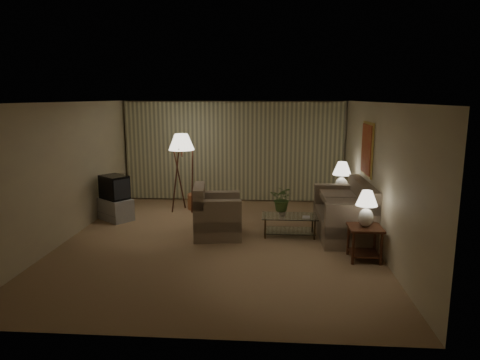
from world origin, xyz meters
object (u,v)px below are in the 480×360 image
object	(u,v)px
sofa	(343,215)
vase	(282,212)
table_lamp_near	(366,205)
armchair	(217,216)
side_table_near	(365,237)
table_lamp_far	(342,175)
coffee_table	(289,222)
side_table_far	(341,202)
floor_lamp	(182,171)
ottoman	(199,201)
crt_tv	(114,187)
tv_cabinet	(116,209)

from	to	relation	value
sofa	vase	size ratio (longest dim) A/B	12.68
sofa	table_lamp_near	distance (m)	1.46
armchair	side_table_near	world-z (taller)	armchair
table_lamp_far	coffee_table	bearing A→B (deg)	-132.58
side_table_far	floor_lamp	bearing A→B (deg)	174.21
side_table_near	armchair	bearing A→B (deg)	157.52
armchair	ottoman	bearing A→B (deg)	12.11
side_table_near	floor_lamp	size ratio (longest dim) A/B	0.31
crt_tv	floor_lamp	size ratio (longest dim) A/B	0.40
armchair	tv_cabinet	bearing A→B (deg)	61.01
tv_cabinet	table_lamp_far	bearing A→B (deg)	43.50
armchair	floor_lamp	size ratio (longest dim) A/B	0.63
table_lamp_near	crt_tv	bearing A→B (deg)	157.78
crt_tv	sofa	bearing A→B (deg)	29.56
armchair	coffee_table	xyz separation A→B (m)	(1.46, 0.13, -0.14)
vase	side_table_far	bearing A→B (deg)	44.16
ottoman	table_lamp_far	bearing A→B (deg)	-10.74
table_lamp_near	table_lamp_far	size ratio (longest dim) A/B	0.86
sofa	side_table_near	distance (m)	1.36
ottoman	table_lamp_near	bearing A→B (deg)	-43.36
side_table_far	coffee_table	world-z (taller)	side_table_far
side_table_far	floor_lamp	size ratio (longest dim) A/B	0.31
side_table_far	ottoman	xyz separation A→B (m)	(-3.45, 0.65, -0.21)
tv_cabinet	vase	bearing A→B (deg)	25.35
table_lamp_near	tv_cabinet	distance (m)	5.66
coffee_table	floor_lamp	size ratio (longest dim) A/B	0.58
side_table_near	ottoman	distance (m)	4.74
side_table_near	table_lamp_far	distance (m)	2.67
sofa	ottoman	distance (m)	3.81
floor_lamp	ottoman	size ratio (longest dim) A/B	3.37
sofa	table_lamp_near	world-z (taller)	table_lamp_near
floor_lamp	table_lamp_near	bearing A→B (deg)	-38.15
table_lamp_far	coffee_table	distance (m)	1.98
table_lamp_far	crt_tv	xyz separation A→B (m)	(-5.20, -0.48, -0.27)
crt_tv	tv_cabinet	bearing A→B (deg)	0.00
armchair	side_table_far	bearing A→B (deg)	-68.34
side_table_far	vase	size ratio (longest dim) A/B	3.84
coffee_table	vase	world-z (taller)	vase
crt_tv	floor_lamp	xyz separation A→B (m)	(1.40, 0.86, 0.24)
armchair	floor_lamp	distance (m)	2.24
armchair	floor_lamp	xyz separation A→B (m)	(-1.10, 1.87, 0.59)
side_table_near	table_lamp_far	size ratio (longest dim) A/B	0.81
table_lamp_far	ottoman	distance (m)	3.61
table_lamp_far	crt_tv	size ratio (longest dim) A/B	0.96
floor_lamp	crt_tv	bearing A→B (deg)	-148.42
coffee_table	sofa	bearing A→B (deg)	5.24
side_table_far	ottoman	size ratio (longest dim) A/B	1.05
side_table_far	floor_lamp	xyz separation A→B (m)	(-3.80, 0.38, 0.60)
side_table_near	ottoman	xyz separation A→B (m)	(-3.45, 3.25, -0.22)
side_table_far	vase	world-z (taller)	side_table_far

